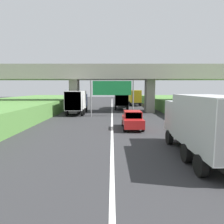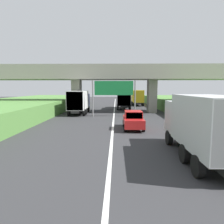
% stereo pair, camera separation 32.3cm
% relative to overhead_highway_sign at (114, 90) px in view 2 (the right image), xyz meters
% --- Properties ---
extents(lane_centre_stripe, '(0.20, 100.47, 0.01)m').
position_rel_overhead_highway_sign_xyz_m(lane_centre_stripe, '(0.00, -2.37, -3.58)').
color(lane_centre_stripe, white).
rests_on(lane_centre_stripe, ground).
extents(overpass_bridge, '(40.00, 4.80, 7.41)m').
position_rel_overhead_highway_sign_xyz_m(overpass_bridge, '(0.00, 5.19, 1.97)').
color(overpass_bridge, gray).
rests_on(overpass_bridge, ground).
extents(overhead_highway_sign, '(5.88, 0.18, 4.91)m').
position_rel_overhead_highway_sign_xyz_m(overhead_highway_sign, '(0.00, 0.00, 0.00)').
color(overhead_highway_sign, slate).
rests_on(overhead_highway_sign, ground).
extents(speed_limit_sign, '(0.60, 0.08, 2.23)m').
position_rel_overhead_highway_sign_xyz_m(speed_limit_sign, '(7.40, -10.44, -2.10)').
color(speed_limit_sign, slate).
rests_on(speed_limit_sign, ground).
extents(truck_blue, '(2.44, 7.30, 3.44)m').
position_rel_overhead_highway_sign_xyz_m(truck_blue, '(-5.21, 2.73, -1.65)').
color(truck_blue, black).
rests_on(truck_blue, ground).
extents(truck_black, '(2.44, 7.30, 3.44)m').
position_rel_overhead_highway_sign_xyz_m(truck_black, '(1.67, 10.38, -1.65)').
color(truck_black, black).
rests_on(truck_black, ground).
extents(truck_yellow, '(2.44, 7.30, 3.44)m').
position_rel_overhead_highway_sign_xyz_m(truck_yellow, '(5.09, 18.58, -1.65)').
color(truck_yellow, black).
rests_on(truck_yellow, ground).
extents(truck_silver, '(2.44, 7.30, 3.44)m').
position_rel_overhead_highway_sign_xyz_m(truck_silver, '(4.88, -16.48, -1.65)').
color(truck_silver, black).
rests_on(truck_silver, ground).
extents(car_red, '(1.86, 4.10, 1.72)m').
position_rel_overhead_highway_sign_xyz_m(car_red, '(1.92, -8.42, -2.72)').
color(car_red, red).
rests_on(car_red, ground).
extents(construction_barrel_3, '(0.57, 0.57, 0.90)m').
position_rel_overhead_highway_sign_xyz_m(construction_barrel_3, '(6.45, -15.33, -3.12)').
color(construction_barrel_3, orange).
rests_on(construction_barrel_3, ground).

